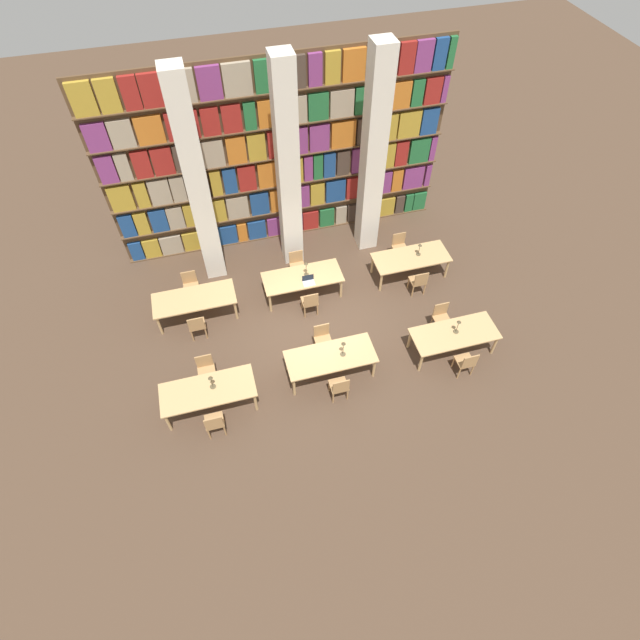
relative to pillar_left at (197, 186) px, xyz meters
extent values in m
plane|color=#4C3828|center=(2.34, -3.03, -3.00)|extent=(40.00, 40.00, 0.00)
cube|color=brown|center=(2.34, 1.15, -0.25)|extent=(9.63, 0.06, 5.50)
cube|color=brown|center=(2.34, 1.15, -2.98)|extent=(9.63, 0.35, 0.03)
cube|color=navy|center=(-2.19, 1.12, -2.65)|extent=(0.36, 0.20, 0.65)
cube|color=#B7932D|center=(-1.74, 1.12, -2.65)|extent=(0.47, 0.20, 0.65)
cube|color=tan|center=(-1.16, 1.12, -2.65)|extent=(0.63, 0.20, 0.65)
cube|color=#B7932D|center=(-0.47, 1.12, -2.65)|extent=(0.66, 0.20, 0.65)
cube|color=tan|center=(0.02, 1.12, -2.65)|extent=(0.26, 0.20, 0.65)
cube|color=navy|center=(0.51, 1.12, -2.65)|extent=(0.65, 0.20, 0.65)
cube|color=orange|center=(1.01, 1.12, -2.65)|extent=(0.28, 0.20, 0.65)
cube|color=navy|center=(1.47, 1.12, -2.65)|extent=(0.55, 0.20, 0.65)
cube|color=#84387A|center=(2.00, 1.12, -2.65)|extent=(0.40, 0.20, 0.65)
cube|color=tan|center=(2.39, 1.12, -2.65)|extent=(0.30, 0.20, 0.65)
cube|color=#84387A|center=(2.77, 1.12, -2.65)|extent=(0.31, 0.20, 0.65)
cube|color=maroon|center=(3.19, 1.12, -2.65)|extent=(0.49, 0.20, 0.65)
cube|color=#236B38|center=(3.73, 1.12, -2.65)|extent=(0.47, 0.20, 0.65)
cube|color=tan|center=(4.20, 1.12, -2.65)|extent=(0.35, 0.20, 0.65)
cube|color=#47382D|center=(4.65, 1.12, -2.65)|extent=(0.45, 0.20, 0.65)
cube|color=#B7932D|center=(5.16, 1.12, -2.65)|extent=(0.44, 0.20, 0.65)
cube|color=#B7932D|center=(5.73, 1.12, -2.65)|extent=(0.56, 0.20, 0.65)
cube|color=#47382D|center=(6.21, 1.12, -2.65)|extent=(0.28, 0.20, 0.65)
cube|color=#236B38|center=(6.53, 1.12, -2.65)|extent=(0.26, 0.20, 0.65)
cube|color=#236B38|center=(6.90, 1.12, -2.65)|extent=(0.42, 0.20, 0.65)
cube|color=brown|center=(2.34, 1.15, -2.07)|extent=(9.63, 0.35, 0.03)
cube|color=navy|center=(-2.18, 1.12, -1.68)|extent=(0.39, 0.20, 0.74)
cube|color=#B7932D|center=(-1.77, 1.12, -1.68)|extent=(0.36, 0.20, 0.74)
cube|color=navy|center=(-1.30, 1.12, -1.68)|extent=(0.46, 0.20, 0.74)
cube|color=tan|center=(-0.82, 1.12, -1.68)|extent=(0.45, 0.20, 0.74)
cube|color=#B7932D|center=(-0.33, 1.12, -1.68)|extent=(0.49, 0.20, 0.74)
cube|color=#B7932D|center=(0.29, 1.12, -1.68)|extent=(0.67, 0.20, 0.74)
cube|color=tan|center=(0.99, 1.12, -1.68)|extent=(0.62, 0.20, 0.74)
cube|color=navy|center=(1.65, 1.12, -1.68)|extent=(0.54, 0.20, 0.74)
cube|color=orange|center=(2.15, 1.12, -1.68)|extent=(0.35, 0.20, 0.74)
cube|color=tan|center=(2.56, 1.12, -1.68)|extent=(0.42, 0.20, 0.74)
cube|color=#84387A|center=(2.99, 1.12, -1.68)|extent=(0.34, 0.20, 0.74)
cube|color=#B7932D|center=(3.42, 1.12, -1.68)|extent=(0.43, 0.20, 0.74)
cube|color=navy|center=(3.99, 1.12, -1.68)|extent=(0.60, 0.20, 0.74)
cube|color=maroon|center=(4.61, 1.12, -1.68)|extent=(0.53, 0.20, 0.74)
cube|color=navy|center=(5.11, 1.12, -1.68)|extent=(0.43, 0.20, 0.74)
cube|color=#84387A|center=(5.60, 1.12, -1.68)|extent=(0.39, 0.20, 0.74)
cube|color=orange|center=(5.99, 1.12, -1.68)|extent=(0.33, 0.20, 0.74)
cube|color=#84387A|center=(6.54, 1.12, -1.68)|extent=(0.65, 0.20, 0.74)
cube|color=#84387A|center=(7.02, 1.12, -1.68)|extent=(0.17, 0.20, 0.74)
cube|color=brown|center=(2.34, 1.15, -1.15)|extent=(9.63, 0.35, 0.03)
cube|color=#B7932D|center=(-2.07, 1.12, -0.74)|extent=(0.61, 0.20, 0.79)
cube|color=#B7932D|center=(-1.53, 1.12, -0.74)|extent=(0.33, 0.20, 0.79)
cube|color=tan|center=(-1.04, 1.12, -0.74)|extent=(0.55, 0.20, 0.79)
cube|color=tan|center=(-0.54, 1.12, -0.74)|extent=(0.37, 0.20, 0.79)
cube|color=#47382D|center=(-0.17, 1.12, -0.74)|extent=(0.28, 0.20, 0.79)
cube|color=#47382D|center=(0.15, 1.12, -0.74)|extent=(0.29, 0.20, 0.79)
cube|color=#B7932D|center=(0.50, 1.12, -0.74)|extent=(0.29, 0.20, 0.79)
cube|color=navy|center=(0.89, 1.12, -0.74)|extent=(0.36, 0.20, 0.79)
cube|color=maroon|center=(1.37, 1.12, -0.74)|extent=(0.49, 0.20, 0.79)
cube|color=orange|center=(2.04, 1.12, -0.74)|extent=(0.69, 0.20, 0.79)
cube|color=#B7932D|center=(2.70, 1.12, -0.74)|extent=(0.58, 0.20, 0.79)
cube|color=#84387A|center=(3.15, 1.12, -0.74)|extent=(0.25, 0.20, 0.79)
cube|color=#236B38|center=(3.44, 1.12, -0.74)|extent=(0.27, 0.20, 0.79)
cube|color=navy|center=(3.79, 1.12, -0.74)|extent=(0.35, 0.20, 0.79)
cube|color=#47382D|center=(4.20, 1.12, -0.74)|extent=(0.38, 0.20, 0.79)
cube|color=#84387A|center=(4.68, 1.12, -0.74)|extent=(0.43, 0.20, 0.79)
cube|color=#236B38|center=(5.08, 1.12, -0.74)|extent=(0.27, 0.20, 0.79)
cube|color=#B7932D|center=(5.54, 1.12, -0.74)|extent=(0.51, 0.20, 0.79)
cube|color=maroon|center=(6.01, 1.12, -0.74)|extent=(0.38, 0.20, 0.79)
cube|color=#236B38|center=(6.59, 1.12, -0.74)|extent=(0.62, 0.20, 0.79)
cube|color=#84387A|center=(7.02, 1.12, -0.74)|extent=(0.18, 0.20, 0.79)
cube|color=brown|center=(2.34, 1.15, -0.23)|extent=(9.63, 0.35, 0.03)
cube|color=#84387A|center=(-2.15, 1.12, 0.17)|extent=(0.44, 0.20, 0.77)
cube|color=tan|center=(-1.74, 1.12, 0.17)|extent=(0.33, 0.20, 0.77)
cube|color=maroon|center=(-1.27, 1.12, 0.17)|extent=(0.44, 0.20, 0.77)
cube|color=maroon|center=(-0.74, 1.12, 0.17)|extent=(0.53, 0.20, 0.77)
cube|color=#47382D|center=(-0.12, 1.12, 0.17)|extent=(0.66, 0.20, 0.77)
cube|color=tan|center=(0.55, 1.12, 0.17)|extent=(0.62, 0.20, 0.77)
cube|color=orange|center=(1.19, 1.12, 0.17)|extent=(0.51, 0.20, 0.77)
cube|color=#B7932D|center=(1.74, 1.12, 0.17)|extent=(0.48, 0.20, 0.77)
cube|color=maroon|center=(2.36, 1.12, 0.17)|extent=(0.62, 0.20, 0.77)
cube|color=#84387A|center=(2.93, 1.12, 0.17)|extent=(0.43, 0.20, 0.77)
cube|color=#84387A|center=(3.48, 1.12, 0.17)|extent=(0.56, 0.20, 0.77)
cube|color=orange|center=(4.17, 1.12, 0.17)|extent=(0.69, 0.20, 0.77)
cube|color=#47382D|center=(4.83, 1.12, 0.17)|extent=(0.52, 0.20, 0.77)
cube|color=#B7932D|center=(5.46, 1.12, 0.17)|extent=(0.59, 0.20, 0.77)
cube|color=#B7932D|center=(6.13, 1.12, 0.17)|extent=(0.66, 0.20, 0.77)
cube|color=navy|center=(6.74, 1.12, 0.17)|extent=(0.50, 0.20, 0.77)
cube|color=brown|center=(2.34, 1.15, 0.68)|extent=(9.63, 0.35, 0.03)
cube|color=#84387A|center=(-2.10, 1.12, 1.06)|extent=(0.54, 0.20, 0.73)
cube|color=tan|center=(-1.51, 1.12, 1.06)|extent=(0.57, 0.20, 0.73)
cube|color=orange|center=(-0.84, 1.12, 1.06)|extent=(0.67, 0.20, 0.73)
cube|color=maroon|center=(-0.21, 1.12, 1.06)|extent=(0.45, 0.20, 0.73)
cube|color=maroon|center=(0.20, 1.12, 1.06)|extent=(0.33, 0.20, 0.73)
cube|color=maroon|center=(0.65, 1.12, 1.06)|extent=(0.45, 0.20, 0.73)
cube|color=maroon|center=(1.19, 1.12, 1.06)|extent=(0.49, 0.20, 0.73)
cube|color=#236B38|center=(1.65, 1.12, 1.06)|extent=(0.31, 0.20, 0.73)
cube|color=orange|center=(2.18, 1.12, 1.06)|extent=(0.63, 0.20, 0.73)
cube|color=tan|center=(2.85, 1.12, 1.06)|extent=(0.59, 0.20, 0.73)
cube|color=#236B38|center=(3.46, 1.12, 1.06)|extent=(0.54, 0.20, 0.73)
cube|color=tan|center=(4.10, 1.12, 1.06)|extent=(0.65, 0.20, 0.73)
cube|color=#236B38|center=(4.59, 1.12, 1.06)|extent=(0.26, 0.20, 0.73)
cube|color=maroon|center=(4.90, 1.12, 1.06)|extent=(0.30, 0.20, 0.73)
cube|color=tan|center=(5.26, 1.12, 1.06)|extent=(0.30, 0.20, 0.73)
cube|color=orange|center=(5.74, 1.12, 1.06)|extent=(0.57, 0.20, 0.73)
cube|color=#236B38|center=(6.23, 1.12, 1.06)|extent=(0.33, 0.20, 0.73)
cube|color=maroon|center=(6.68, 1.12, 1.06)|extent=(0.48, 0.20, 0.73)
cube|color=#84387A|center=(7.03, 1.12, 1.06)|extent=(0.15, 0.20, 0.73)
cube|color=brown|center=(2.34, 1.15, 1.60)|extent=(9.63, 0.35, 0.03)
cube|color=#B7932D|center=(-2.10, 1.12, 2.01)|extent=(0.55, 0.20, 0.80)
cube|color=#B7932D|center=(-1.53, 1.12, 2.01)|extent=(0.47, 0.20, 0.80)
cube|color=maroon|center=(-1.03, 1.12, 2.01)|extent=(0.40, 0.20, 0.80)
cube|color=maroon|center=(-0.54, 1.12, 2.01)|extent=(0.54, 0.20, 0.80)
cube|color=tan|center=(0.11, 1.12, 2.01)|extent=(0.69, 0.20, 0.80)
cube|color=#84387A|center=(0.79, 1.12, 2.01)|extent=(0.57, 0.20, 0.80)
cube|color=tan|center=(1.45, 1.12, 2.01)|extent=(0.69, 0.20, 0.80)
cube|color=#236B38|center=(2.13, 1.12, 2.01)|extent=(0.53, 0.20, 0.80)
cube|color=#47382D|center=(2.79, 1.12, 2.01)|extent=(0.68, 0.20, 0.80)
cube|color=#84387A|center=(3.38, 1.12, 2.01)|extent=(0.35, 0.20, 0.80)
cube|color=#B7932D|center=(3.82, 1.12, 2.01)|extent=(0.40, 0.20, 0.80)
cube|color=orange|center=(4.38, 1.12, 2.01)|extent=(0.59, 0.20, 0.80)
cube|color=orange|center=(4.86, 1.12, 2.01)|extent=(0.28, 0.20, 0.80)
cube|color=#84387A|center=(5.28, 1.12, 2.01)|extent=(0.44, 0.20, 0.80)
cube|color=maroon|center=(5.79, 1.12, 2.01)|extent=(0.42, 0.20, 0.80)
cube|color=#84387A|center=(6.25, 1.12, 2.01)|extent=(0.46, 0.20, 0.80)
cube|color=navy|center=(6.70, 1.12, 2.01)|extent=(0.35, 0.20, 0.80)
cube|color=#236B38|center=(7.01, 1.12, 2.01)|extent=(0.19, 0.20, 0.80)
cube|color=silver|center=(0.00, 0.00, 0.00)|extent=(0.56, 0.56, 6.00)
cube|color=silver|center=(2.34, 0.00, 0.00)|extent=(0.56, 0.56, 6.00)
cube|color=silver|center=(4.68, 0.00, 0.00)|extent=(0.56, 0.56, 6.00)
cube|color=tan|center=(-0.72, -4.54, -2.30)|extent=(2.19, 0.92, 0.04)
cylinder|color=tan|center=(-1.74, -4.91, -2.66)|extent=(0.07, 0.07, 0.68)
cylinder|color=tan|center=(0.29, -4.91, -2.66)|extent=(0.07, 0.07, 0.68)
cylinder|color=tan|center=(-1.74, -4.16, -2.66)|extent=(0.07, 0.07, 0.68)
cylinder|color=tan|center=(0.29, -4.16, -2.66)|extent=(0.07, 0.07, 0.68)
cylinder|color=tan|center=(-0.88, -5.04, -2.79)|extent=(0.04, 0.04, 0.42)
cylinder|color=tan|center=(-0.52, -5.04, -2.79)|extent=(0.04, 0.04, 0.42)
cylinder|color=tan|center=(-0.88, -5.38, -2.79)|extent=(0.04, 0.04, 0.42)
cylinder|color=tan|center=(-0.52, -5.38, -2.79)|extent=(0.04, 0.04, 0.42)
cube|color=tan|center=(-0.70, -5.21, -2.56)|extent=(0.42, 0.40, 0.04)
cube|color=tan|center=(-0.70, -5.40, -2.33)|extent=(0.40, 0.03, 0.42)
cylinder|color=tan|center=(-0.52, -4.03, -2.79)|extent=(0.04, 0.04, 0.42)
cylinder|color=tan|center=(-0.88, -4.03, -2.79)|extent=(0.04, 0.04, 0.42)
cylinder|color=tan|center=(-0.52, -3.69, -2.79)|extent=(0.04, 0.04, 0.42)
cylinder|color=tan|center=(-0.88, -3.69, -2.79)|extent=(0.04, 0.04, 0.42)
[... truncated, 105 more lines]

